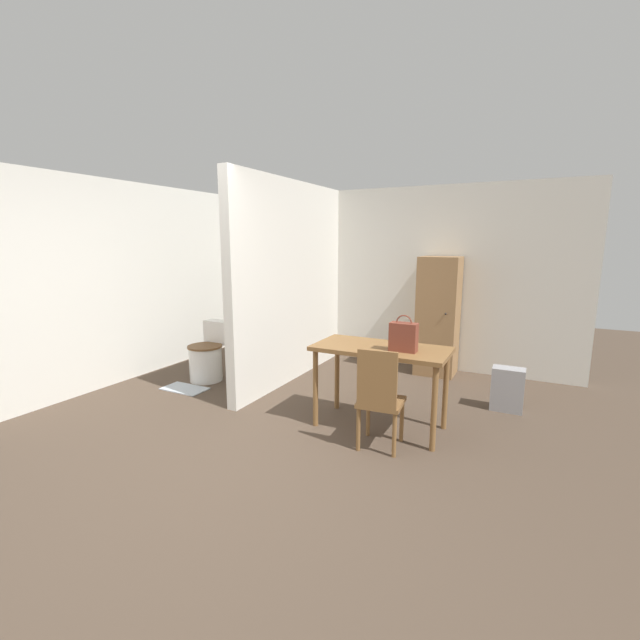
% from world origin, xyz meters
% --- Properties ---
extents(ground_plane, '(16.00, 16.00, 0.00)m').
position_xyz_m(ground_plane, '(0.00, 0.00, 0.00)').
color(ground_plane, '#4C3D30').
extents(wall_back, '(5.79, 0.12, 2.50)m').
position_xyz_m(wall_back, '(0.00, 3.76, 1.25)').
color(wall_back, silver).
rests_on(wall_back, ground_plane).
extents(wall_left, '(0.12, 4.70, 2.50)m').
position_xyz_m(wall_left, '(-2.46, 1.85, 1.25)').
color(wall_left, silver).
rests_on(wall_left, ground_plane).
extents(partition_wall, '(0.12, 2.55, 2.50)m').
position_xyz_m(partition_wall, '(-0.54, 2.42, 1.25)').
color(partition_wall, silver).
rests_on(partition_wall, ground_plane).
extents(dining_table, '(1.24, 0.61, 0.80)m').
position_xyz_m(dining_table, '(0.98, 1.47, 0.70)').
color(dining_table, brown).
rests_on(dining_table, ground_plane).
extents(wooden_chair, '(0.40, 0.40, 0.90)m').
position_xyz_m(wooden_chair, '(1.12, 1.03, 0.47)').
color(wooden_chair, brown).
rests_on(wooden_chair, ground_plane).
extents(toilet, '(0.43, 0.58, 0.74)m').
position_xyz_m(toilet, '(-1.47, 1.86, 0.30)').
color(toilet, white).
rests_on(toilet, ground_plane).
extents(handbag, '(0.24, 0.12, 0.33)m').
position_xyz_m(handbag, '(1.21, 1.40, 0.93)').
color(handbag, brown).
rests_on(handbag, dining_table).
extents(wooden_cabinet, '(0.51, 0.49, 1.57)m').
position_xyz_m(wooden_cabinet, '(1.10, 3.45, 0.78)').
color(wooden_cabinet, '#997047').
rests_on(wooden_cabinet, ground_plane).
extents(bath_mat, '(0.55, 0.30, 0.01)m').
position_xyz_m(bath_mat, '(-1.47, 1.42, 0.01)').
color(bath_mat, '#B2BCC6').
rests_on(bath_mat, ground_plane).
extents(space_heater, '(0.32, 0.19, 0.46)m').
position_xyz_m(space_heater, '(2.05, 2.47, 0.23)').
color(space_heater, '#9E9EA3').
rests_on(space_heater, ground_plane).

